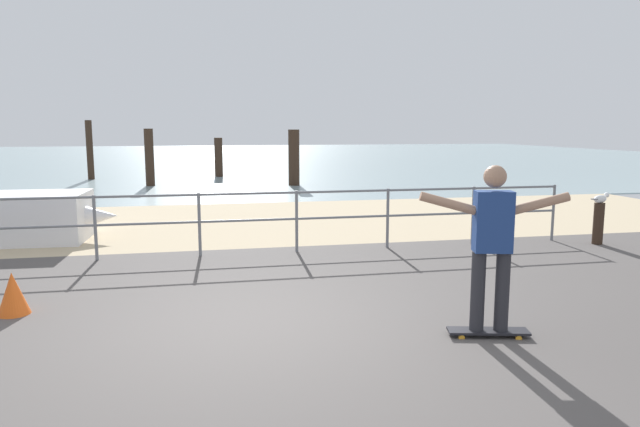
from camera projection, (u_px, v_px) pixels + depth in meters
name	position (u px, v px, depth m)	size (l,w,h in m)	color
ground_plane	(260.00, 369.00, 5.06)	(24.00, 10.00, 0.04)	#514C49
beach_strip	(223.00, 222.00, 12.80)	(24.00, 6.00, 0.04)	tan
sea_surface	(206.00, 157.00, 39.91)	(72.00, 50.00, 0.04)	#849EA3
railing_fence	(148.00, 216.00, 9.15)	(14.37, 0.05, 1.05)	slate
skateboard	(488.00, 331.00, 5.79)	(0.82, 0.38, 0.08)	black
skateboarder	(492.00, 238.00, 5.65)	(1.43, 0.42, 1.65)	#26262B
bollard_short	(598.00, 224.00, 10.30)	(0.18, 0.18, 0.76)	#332319
seagull	(601.00, 199.00, 10.24)	(0.47, 0.24, 0.18)	white
groyne_post_0	(90.00, 150.00, 22.87)	(0.25, 0.25, 2.35)	#332319
groyne_post_1	(149.00, 158.00, 20.39)	(0.31, 0.31, 2.03)	#332319
groyne_post_2	(219.00, 157.00, 24.20)	(0.34, 0.34, 1.64)	#332319
groyne_post_3	(294.00, 158.00, 20.60)	(0.39, 0.39, 2.00)	#332319
traffic_cone	(13.00, 294.00, 6.44)	(0.36, 0.36, 0.50)	#E55919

